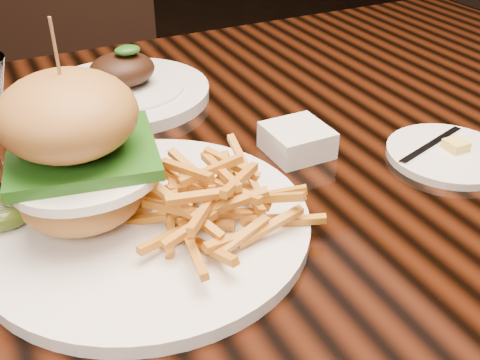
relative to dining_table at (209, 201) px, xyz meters
name	(u,v)px	position (x,y,z in m)	size (l,w,h in m)	color
dining_table	(209,201)	(0.00, 0.00, 0.00)	(1.60, 0.90, 0.75)	black
burger_plate	(129,184)	(-0.13, -0.11, 0.13)	(0.34, 0.34, 0.22)	silver
side_saucer	(448,154)	(0.26, -0.15, 0.08)	(0.15, 0.15, 0.02)	silver
ramekin	(297,140)	(0.10, -0.05, 0.09)	(0.08, 0.08, 0.04)	silver
far_dish	(124,89)	(-0.05, 0.21, 0.09)	(0.26, 0.26, 0.09)	silver
chair_far	(77,72)	(0.00, 0.89, -0.13)	(0.55, 0.55, 0.95)	black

